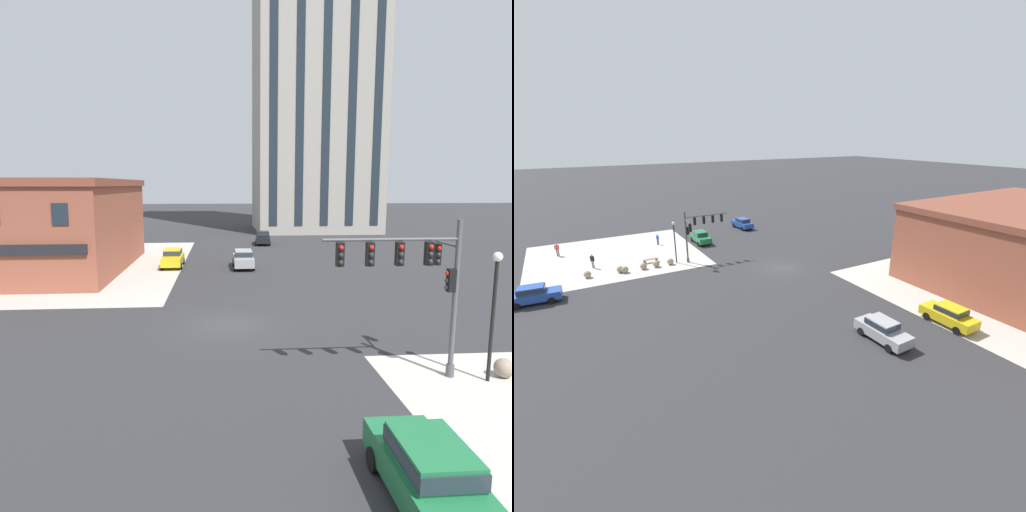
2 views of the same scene
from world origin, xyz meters
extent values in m
plane|color=#2D2D30|center=(0.00, 0.00, 0.00)|extent=(320.00, 320.00, 0.00)
cube|color=#B7B2A8|center=(-20.00, 20.00, 0.00)|extent=(32.00, 32.00, 0.02)
cylinder|color=#4C4C51|center=(8.73, -7.35, 0.25)|extent=(0.32, 0.32, 0.50)
cylinder|color=#4C4C51|center=(8.73, -7.35, 3.13)|extent=(0.20, 0.20, 6.26)
cylinder|color=#4C4C51|center=(6.10, -7.35, 5.51)|extent=(5.27, 0.12, 0.12)
cylinder|color=#4C4C51|center=(8.73, -6.45, 5.21)|extent=(0.11, 1.80, 0.11)
cube|color=black|center=(7.59, -7.35, 4.96)|extent=(0.28, 0.28, 0.90)
sphere|color=red|center=(7.59, -7.51, 5.24)|extent=(0.18, 0.18, 0.18)
sphere|color=#282828|center=(7.59, -7.51, 4.96)|extent=(0.18, 0.18, 0.18)
sphere|color=#282828|center=(7.59, -7.51, 4.68)|extent=(0.18, 0.18, 0.18)
cube|color=black|center=(6.44, -7.35, 4.96)|extent=(0.28, 0.28, 0.90)
sphere|color=red|center=(6.44, -7.51, 5.24)|extent=(0.18, 0.18, 0.18)
sphere|color=#282828|center=(6.44, -7.51, 4.96)|extent=(0.18, 0.18, 0.18)
sphere|color=#282828|center=(6.44, -7.51, 4.68)|extent=(0.18, 0.18, 0.18)
cube|color=black|center=(5.30, -7.35, 4.96)|extent=(0.28, 0.28, 0.90)
sphere|color=red|center=(5.30, -7.51, 5.24)|extent=(0.18, 0.18, 0.18)
sphere|color=#282828|center=(5.30, -7.51, 4.96)|extent=(0.18, 0.18, 0.18)
sphere|color=#282828|center=(5.30, -7.51, 4.68)|extent=(0.18, 0.18, 0.18)
cube|color=black|center=(4.15, -7.35, 4.96)|extent=(0.28, 0.28, 0.90)
sphere|color=red|center=(4.15, -7.51, 5.24)|extent=(0.18, 0.18, 0.18)
sphere|color=#282828|center=(4.15, -7.51, 4.96)|extent=(0.18, 0.18, 0.18)
sphere|color=#282828|center=(4.15, -7.51, 4.68)|extent=(0.18, 0.18, 0.18)
cube|color=black|center=(8.53, -7.35, 3.91)|extent=(0.28, 0.28, 0.90)
sphere|color=red|center=(8.37, -7.35, 4.19)|extent=(0.18, 0.18, 0.18)
sphere|color=#282828|center=(8.37, -7.35, 3.91)|extent=(0.18, 0.18, 0.18)
sphere|color=#282828|center=(8.37, -7.35, 3.63)|extent=(0.18, 0.18, 0.18)
cube|color=black|center=(8.73, -5.65, 4.66)|extent=(0.28, 0.28, 0.90)
sphere|color=red|center=(8.73, -5.81, 4.94)|extent=(0.18, 0.18, 0.18)
sphere|color=#282828|center=(8.73, -5.81, 4.66)|extent=(0.18, 0.18, 0.18)
sphere|color=#282828|center=(8.73, -5.81, 4.38)|extent=(0.18, 0.18, 0.18)
sphere|color=gray|center=(10.82, -7.58, 0.39)|extent=(0.77, 0.77, 0.77)
cylinder|color=black|center=(10.00, -7.86, 2.36)|extent=(0.14, 0.14, 4.71)
sphere|color=white|center=(10.00, -7.86, 4.89)|extent=(0.36, 0.36, 0.36)
cube|color=black|center=(4.87, 33.62, 0.70)|extent=(2.10, 4.53, 0.76)
cube|color=black|center=(4.86, 33.47, 1.38)|extent=(1.66, 2.22, 0.60)
cube|color=#232D38|center=(4.86, 33.47, 1.38)|extent=(1.70, 2.31, 0.40)
cylinder|color=black|center=(4.14, 35.04, 0.32)|extent=(0.27, 0.66, 0.64)
cylinder|color=black|center=(5.81, 34.91, 0.32)|extent=(0.27, 0.66, 0.64)
cylinder|color=black|center=(3.93, 32.32, 0.32)|extent=(0.27, 0.66, 0.64)
cylinder|color=black|center=(5.59, 32.19, 0.32)|extent=(0.27, 0.66, 0.64)
cube|color=#1E6B3D|center=(4.55, -14.40, 0.70)|extent=(1.78, 4.41, 0.76)
cube|color=#1E6B3D|center=(4.55, -14.55, 1.38)|extent=(1.51, 2.12, 0.60)
cube|color=#232D38|center=(4.55, -14.55, 1.38)|extent=(1.54, 2.21, 0.40)
cylinder|color=black|center=(3.72, -13.03, 0.32)|extent=(0.22, 0.64, 0.64)
cylinder|color=black|center=(5.39, -13.04, 0.32)|extent=(0.22, 0.64, 0.64)
cube|color=gold|center=(-4.87, 18.04, 0.70)|extent=(1.77, 4.40, 0.76)
cube|color=gold|center=(-4.87, 18.19, 1.38)|extent=(1.50, 2.11, 0.60)
cube|color=#232D38|center=(-4.87, 18.19, 1.38)|extent=(1.53, 2.20, 0.40)
cylinder|color=black|center=(-4.03, 16.67, 0.32)|extent=(0.22, 0.64, 0.64)
cylinder|color=black|center=(-5.70, 16.68, 0.32)|extent=(0.22, 0.64, 0.64)
cylinder|color=black|center=(-4.03, 19.40, 0.32)|extent=(0.22, 0.64, 0.64)
cylinder|color=black|center=(-5.70, 19.40, 0.32)|extent=(0.22, 0.64, 0.64)
cube|color=#99999E|center=(1.62, 17.12, 0.70)|extent=(1.81, 4.42, 0.76)
cube|color=#99999E|center=(1.62, 16.97, 1.38)|extent=(1.52, 2.13, 0.60)
cube|color=#232D38|center=(1.62, 16.97, 1.38)|extent=(1.56, 2.22, 0.40)
cylinder|color=black|center=(0.77, 18.47, 0.32)|extent=(0.23, 0.64, 0.64)
cylinder|color=black|center=(2.44, 18.49, 0.32)|extent=(0.23, 0.64, 0.64)
cylinder|color=black|center=(0.80, 15.74, 0.32)|extent=(0.23, 0.64, 0.64)
cylinder|color=black|center=(2.47, 15.76, 0.32)|extent=(0.23, 0.64, 0.64)
cube|color=#1E2833|center=(-11.26, 7.96, 5.57)|extent=(1.10, 0.08, 1.50)
camera|label=1|loc=(-0.20, -23.87, 7.55)|focal=31.91mm
camera|label=2|loc=(21.01, 33.57, 14.87)|focal=25.48mm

